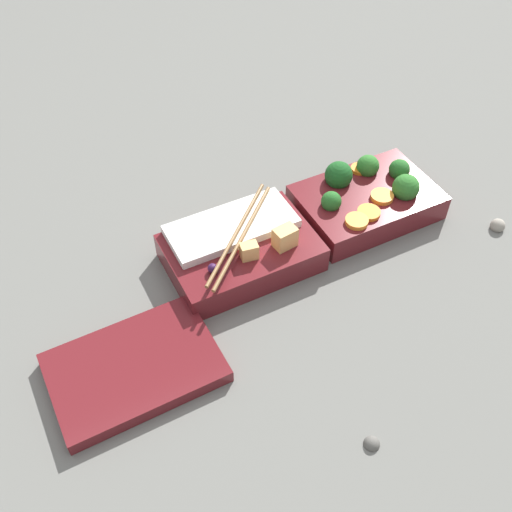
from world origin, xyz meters
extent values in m
plane|color=slate|center=(0.00, 0.00, 0.00)|extent=(3.00, 3.00, 0.00)
cube|color=maroon|center=(-0.11, 0.00, 0.02)|extent=(0.20, 0.13, 0.04)
sphere|color=#2D7028|center=(-0.13, -0.04, 0.05)|extent=(0.03, 0.03, 0.03)
sphere|color=#236023|center=(-0.04, 0.00, 0.05)|extent=(0.03, 0.03, 0.03)
sphere|color=#236023|center=(-0.17, -0.01, 0.05)|extent=(0.03, 0.03, 0.03)
sphere|color=#2D7028|center=(-0.15, 0.03, 0.05)|extent=(0.04, 0.04, 0.04)
sphere|color=#19511E|center=(-0.08, -0.04, 0.05)|extent=(0.04, 0.04, 0.04)
cylinder|color=orange|center=(-0.08, 0.04, 0.04)|extent=(0.04, 0.04, 0.01)
cylinder|color=orange|center=(-0.06, 0.05, 0.04)|extent=(0.04, 0.04, 0.01)
cylinder|color=orange|center=(-0.12, -0.05, 0.04)|extent=(0.03, 0.03, 0.01)
cylinder|color=orange|center=(-0.12, 0.02, 0.04)|extent=(0.05, 0.05, 0.01)
cube|color=maroon|center=(0.10, 0.01, 0.02)|extent=(0.20, 0.13, 0.04)
cube|color=white|center=(0.10, -0.02, 0.05)|extent=(0.17, 0.08, 0.01)
cube|color=#EAB266|center=(0.05, 0.04, 0.05)|extent=(0.03, 0.02, 0.03)
cube|color=#EAB266|center=(0.10, 0.04, 0.05)|extent=(0.02, 0.02, 0.02)
sphere|color=#381942|center=(0.16, 0.04, 0.05)|extent=(0.01, 0.01, 0.01)
cylinder|color=olive|center=(0.10, 0.00, 0.05)|extent=(0.15, 0.14, 0.01)
cylinder|color=olive|center=(0.10, 0.01, 0.05)|extent=(0.15, 0.14, 0.01)
cube|color=maroon|center=(0.29, 0.11, 0.01)|extent=(0.20, 0.13, 0.02)
sphere|color=#595651|center=(0.09, 0.31, 0.00)|extent=(0.02, 0.02, 0.02)
sphere|color=gray|center=(-0.26, 0.12, 0.01)|extent=(0.02, 0.02, 0.02)
camera|label=1|loc=(0.34, 0.51, 0.61)|focal=42.00mm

